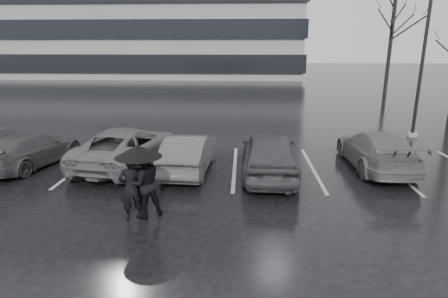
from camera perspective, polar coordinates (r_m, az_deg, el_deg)
ground at (r=11.28m, az=-1.74°, el=-6.75°), size 160.00×160.00×0.00m
car_main at (r=12.63m, az=6.89°, el=-0.72°), size 1.84×4.47×1.52m
car_west_a at (r=13.08m, az=-5.36°, el=-0.57°), size 1.60×4.05×1.31m
car_west_b at (r=14.05m, az=-14.55°, el=0.36°), size 3.10×5.41×1.42m
car_west_c at (r=15.32m, az=-27.30°, el=-0.03°), size 2.55×4.48×1.22m
car_east at (r=14.41m, az=22.18°, el=-0.10°), size 1.91×4.63×1.34m
pedestrian_left at (r=9.68m, az=-13.96°, el=-5.73°), size 0.73×0.64×1.69m
pedestrian_right at (r=9.73m, az=-12.05°, el=-5.11°), size 1.11×1.05×1.81m
umbrella at (r=9.37m, az=-12.95°, el=-0.34°), size 1.15×1.15×1.96m
lamp_post at (r=19.76m, az=28.16°, el=13.03°), size 0.48×0.48×8.73m
stall_stripes at (r=13.69m, az=-4.24°, el=-2.66°), size 19.72×5.00×0.00m
tree_north at (r=29.20m, az=24.00°, el=14.31°), size 0.26×0.26×8.50m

